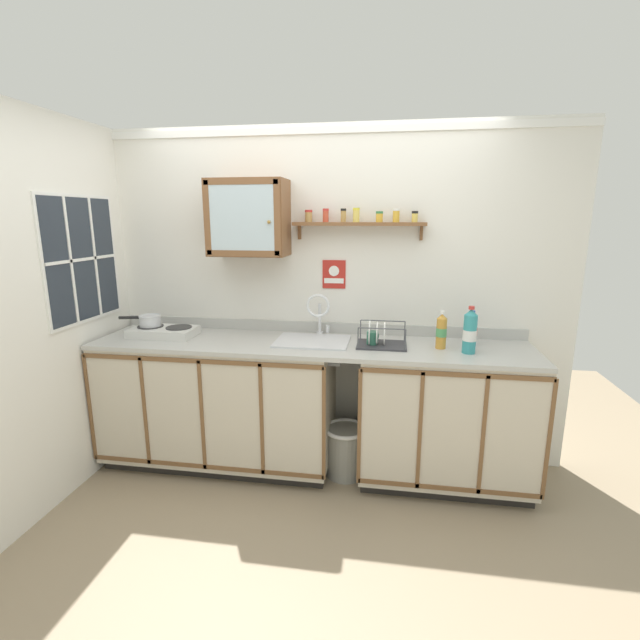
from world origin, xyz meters
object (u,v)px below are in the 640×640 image
at_px(dish_rack, 380,340).
at_px(warning_sign, 334,275).
at_px(sink, 313,343).
at_px(saucepan, 149,320).
at_px(bottle_juice_amber_2, 441,331).
at_px(trash_bin, 345,449).
at_px(hot_plate_stove, 164,332).
at_px(bottle_water_blue_1, 471,330).
at_px(bottle_detergent_teal_0, 470,332).
at_px(mug, 373,338).
at_px(wall_cabinet, 248,218).

distance_m(dish_rack, warning_sign, 0.62).
distance_m(sink, saucepan, 1.23).
height_order(bottle_juice_amber_2, trash_bin, bottle_juice_amber_2).
relative_size(hot_plate_stove, dish_rack, 1.39).
height_order(bottle_water_blue_1, trash_bin, bottle_water_blue_1).
height_order(bottle_detergent_teal_0, bottle_juice_amber_2, bottle_detergent_teal_0).
bearing_deg(sink, warning_sign, 67.41).
relative_size(saucepan, mug, 2.68).
bearing_deg(bottle_detergent_teal_0, wall_cabinet, 171.10).
height_order(bottle_detergent_teal_0, wall_cabinet, wall_cabinet).
height_order(wall_cabinet, warning_sign, wall_cabinet).
bearing_deg(bottle_detergent_teal_0, saucepan, 177.32).
distance_m(saucepan, dish_rack, 1.70).
bearing_deg(warning_sign, saucepan, -168.30).
height_order(bottle_juice_amber_2, warning_sign, warning_sign).
xyz_separation_m(sink, hot_plate_stove, (-1.11, -0.03, 0.05)).
distance_m(mug, wall_cabinet, 1.21).
bearing_deg(sink, mug, -5.94).
bearing_deg(bottle_water_blue_1, saucepan, -177.74).
distance_m(bottle_detergent_teal_0, warning_sign, 1.05).
bearing_deg(trash_bin, saucepan, 177.51).
xyz_separation_m(saucepan, bottle_detergent_teal_0, (2.26, -0.11, 0.03)).
relative_size(bottle_juice_amber_2, trash_bin, 0.69).
relative_size(bottle_water_blue_1, bottle_juice_amber_2, 0.94).
distance_m(saucepan, mug, 1.65).
bearing_deg(bottle_water_blue_1, warning_sign, 169.11).
relative_size(hot_plate_stove, saucepan, 1.56).
relative_size(dish_rack, trash_bin, 0.91).
bearing_deg(bottle_juice_amber_2, sink, 177.62).
relative_size(sink, hot_plate_stove, 1.10).
xyz_separation_m(hot_plate_stove, bottle_juice_amber_2, (1.98, -0.01, 0.08)).
height_order(hot_plate_stove, bottle_juice_amber_2, bottle_juice_amber_2).
bearing_deg(warning_sign, wall_cabinet, -166.21).
relative_size(sink, warning_sign, 2.45).
bearing_deg(hot_plate_stove, warning_sign, 13.60).
height_order(saucepan, mug, saucepan).
bearing_deg(saucepan, bottle_juice_amber_2, -0.66).
xyz_separation_m(bottle_detergent_teal_0, warning_sign, (-0.92, 0.38, 0.30)).
relative_size(hot_plate_stove, warning_sign, 2.24).
relative_size(bottle_water_blue_1, mug, 2.16).
bearing_deg(saucepan, hot_plate_stove, -8.96).
height_order(bottle_juice_amber_2, wall_cabinet, wall_cabinet).
distance_m(hot_plate_stove, bottle_juice_amber_2, 1.98).
distance_m(wall_cabinet, warning_sign, 0.73).
bearing_deg(wall_cabinet, bottle_water_blue_1, -1.49).
height_order(mug, warning_sign, warning_sign).
bearing_deg(bottle_detergent_teal_0, bottle_juice_amber_2, 153.88).
xyz_separation_m(saucepan, wall_cabinet, (0.74, 0.13, 0.74)).
xyz_separation_m(sink, mug, (0.42, -0.04, 0.06)).
bearing_deg(sink, trash_bin, -17.23).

